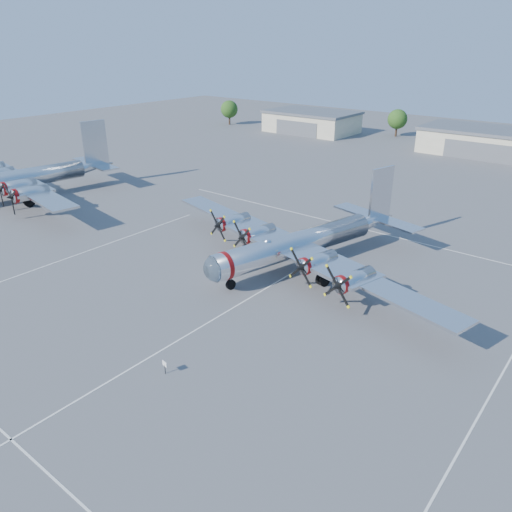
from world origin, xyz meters
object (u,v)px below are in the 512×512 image
Objects in this scene: hangar_west at (311,122)px; info_placard at (165,365)px; tree_west at (397,119)px; hangar_center at (493,142)px; bomber_west at (30,197)px; main_bomber_b29 at (303,265)px; tree_far_west at (229,109)px.

hangar_west reaches higher than info_placard.
hangar_center is at bearing -17.82° from tree_west.
tree_west is at bearing 84.43° from bomber_west.
bomber_west is (-47.24, -5.54, 0.00)m from main_bomber_b29.
hangar_west is at bearing 136.73° from main_bomber_b29.
hangar_west is 0.79× the size of hangar_center.
main_bomber_b29 is at bearing -72.60° from tree_west.
tree_west is (45.00, 12.00, 0.00)m from tree_far_west.
tree_far_west reaches higher than info_placard.
tree_west is (-25.00, 8.04, 1.51)m from hangar_center.
hangar_center reaches higher than bomber_west.
hangar_center is at bearing -0.00° from hangar_west.
tree_west is at bearing 21.89° from hangar_west.
main_bomber_b29 is 22.68m from info_placard.
main_bomber_b29 is 38.59× the size of info_placard.
tree_far_west is at bearing -176.76° from hangar_center.
tree_west is at bearing 114.79° from info_placard.
bomber_west is 52.76m from info_placard.
hangar_west is at bearing 126.56° from info_placard.
info_placard is at bearing -51.01° from tree_far_west.
tree_far_west is at bearing 150.64° from main_bomber_b29.
hangar_center is 26.30m from tree_west.
info_placard is at bearing -88.47° from hangar_center.
main_bomber_b29 is (24.77, -79.05, -4.22)m from tree_west.
tree_far_west reaches higher than bomber_west.
hangar_center is 90.11m from bomber_west.
tree_west is 105.27m from info_placard.
tree_far_west is (-25.00, -3.96, 1.51)m from hangar_west.
tree_west is 87.62m from bomber_west.
info_placard is (72.49, -89.56, -3.47)m from tree_far_west.
hangar_center is 70.13m from tree_far_west.
info_placard is (2.72, -22.50, 0.75)m from main_bomber_b29.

